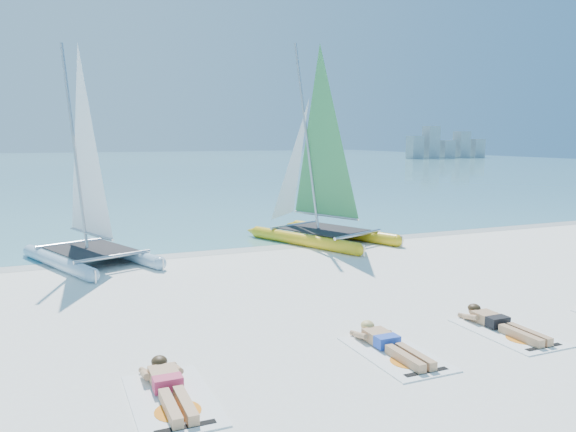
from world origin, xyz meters
name	(u,v)px	position (x,y,z in m)	size (l,w,h in m)	color
ground	(284,301)	(0.00, 0.00, 0.00)	(140.00, 140.00, 0.00)	white
sea	(84,164)	(0.00, 63.00, 0.01)	(140.00, 115.00, 0.01)	#77C6C2
wet_sand_strip	(210,250)	(0.00, 5.50, 0.00)	(140.00, 1.40, 0.01)	beige
distant_skyline	(445,146)	(53.71, 62.00, 1.94)	(14.00, 2.00, 5.00)	#9BA2AB
catamaran_blue	(87,196)	(-3.32, 5.19, 1.76)	(3.45, 4.77, 5.89)	#AEC9E5
catamaran_yellow	(313,177)	(3.46, 5.84, 2.02)	(3.84, 5.19, 6.40)	yellow
towel_a	(172,399)	(-2.95, -3.41, 0.01)	(1.00, 1.85, 0.02)	white
sunbather_a	(168,385)	(-2.95, -3.22, 0.12)	(0.37, 1.73, 0.26)	tan
towel_b	(395,354)	(0.46, -3.25, 0.01)	(1.00, 1.85, 0.02)	white
sunbather_b	(388,343)	(0.46, -3.06, 0.12)	(0.37, 1.73, 0.26)	tan
towel_c	(507,332)	(2.72, -3.21, 0.01)	(1.00, 1.85, 0.02)	white
sunbather_c	(499,323)	(2.72, -3.02, 0.12)	(0.37, 1.73, 0.26)	tan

